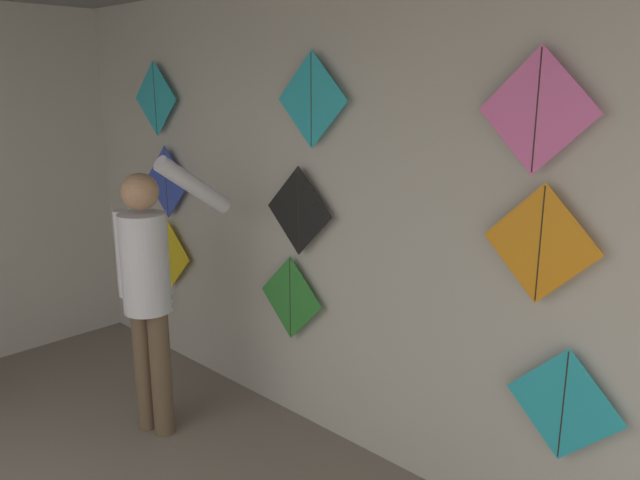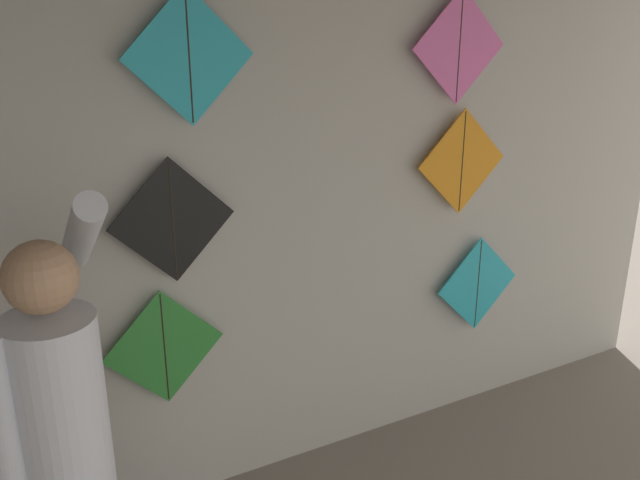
{
  "view_description": "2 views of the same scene",
  "coord_description": "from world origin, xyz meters",
  "px_view_note": "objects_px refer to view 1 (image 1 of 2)",
  "views": [
    {
      "loc": [
        2.6,
        0.73,
        2.21
      ],
      "look_at": [
        0.33,
        3.1,
        1.37
      ],
      "focal_mm": 35.0,
      "sensor_mm": 36.0,
      "label": 1
    },
    {
      "loc": [
        -0.9,
        0.55,
        2.4
      ],
      "look_at": [
        0.49,
        3.1,
        1.33
      ],
      "focal_mm": 40.0,
      "sensor_mm": 36.0,
      "label": 2
    }
  ],
  "objects_px": {
    "kite_6": "(155,99)",
    "kite_3": "(167,182)",
    "shopkeeper": "(148,281)",
    "kite_2": "(563,405)",
    "kite_8": "(537,111)",
    "kite_5": "(540,244)",
    "kite_0": "(169,259)",
    "kite_1": "(290,298)",
    "kite_7": "(312,100)",
    "kite_4": "(298,211)"
  },
  "relations": [
    {
      "from": "shopkeeper",
      "to": "kite_6",
      "type": "xyz_separation_m",
      "value": [
        -0.92,
        0.7,
        1.07
      ]
    },
    {
      "from": "kite_2",
      "to": "kite_8",
      "type": "height_order",
      "value": "kite_8"
    },
    {
      "from": "kite_5",
      "to": "kite_3",
      "type": "bearing_deg",
      "value": 180.0
    },
    {
      "from": "kite_6",
      "to": "kite_7",
      "type": "xyz_separation_m",
      "value": [
        1.65,
        0.0,
        0.02
      ]
    },
    {
      "from": "shopkeeper",
      "to": "kite_2",
      "type": "height_order",
      "value": "shopkeeper"
    },
    {
      "from": "kite_2",
      "to": "kite_1",
      "type": "bearing_deg",
      "value": 180.0
    },
    {
      "from": "kite_4",
      "to": "kite_7",
      "type": "bearing_deg",
      "value": 0.0
    },
    {
      "from": "kite_1",
      "to": "kite_5",
      "type": "xyz_separation_m",
      "value": [
        1.62,
        0.0,
        0.65
      ]
    },
    {
      "from": "kite_3",
      "to": "kite_7",
      "type": "bearing_deg",
      "value": 0.0
    },
    {
      "from": "kite_1",
      "to": "kite_6",
      "type": "xyz_separation_m",
      "value": [
        -1.46,
        0.0,
        1.23
      ]
    },
    {
      "from": "kite_4",
      "to": "kite_6",
      "type": "relative_size",
      "value": 1.0
    },
    {
      "from": "shopkeeper",
      "to": "kite_0",
      "type": "bearing_deg",
      "value": 128.11
    },
    {
      "from": "kite_2",
      "to": "kite_7",
      "type": "height_order",
      "value": "kite_7"
    },
    {
      "from": "kite_0",
      "to": "kite_8",
      "type": "relative_size",
      "value": 1.38
    },
    {
      "from": "kite_6",
      "to": "kite_8",
      "type": "bearing_deg",
      "value": 0.0
    },
    {
      "from": "kite_2",
      "to": "kite_4",
      "type": "height_order",
      "value": "kite_4"
    },
    {
      "from": "kite_4",
      "to": "kite_6",
      "type": "height_order",
      "value": "kite_6"
    },
    {
      "from": "kite_6",
      "to": "kite_3",
      "type": "bearing_deg",
      "value": 0.0
    },
    {
      "from": "kite_2",
      "to": "kite_7",
      "type": "distance_m",
      "value": 2.07
    },
    {
      "from": "shopkeeper",
      "to": "kite_8",
      "type": "height_order",
      "value": "kite_8"
    },
    {
      "from": "kite_6",
      "to": "kite_7",
      "type": "height_order",
      "value": "kite_7"
    },
    {
      "from": "kite_5",
      "to": "kite_6",
      "type": "height_order",
      "value": "kite_6"
    },
    {
      "from": "kite_0",
      "to": "kite_3",
      "type": "distance_m",
      "value": 0.62
    },
    {
      "from": "kite_2",
      "to": "kite_6",
      "type": "relative_size",
      "value": 1.0
    },
    {
      "from": "kite_1",
      "to": "kite_2",
      "type": "relative_size",
      "value": 1.0
    },
    {
      "from": "shopkeeper",
      "to": "kite_3",
      "type": "relative_size",
      "value": 3.25
    },
    {
      "from": "kite_5",
      "to": "kite_1",
      "type": "bearing_deg",
      "value": 180.0
    },
    {
      "from": "shopkeeper",
      "to": "kite_7",
      "type": "xyz_separation_m",
      "value": [
        0.73,
        0.7,
        1.09
      ]
    },
    {
      "from": "shopkeeper",
      "to": "kite_3",
      "type": "height_order",
      "value": "shopkeeper"
    },
    {
      "from": "kite_0",
      "to": "kite_6",
      "type": "bearing_deg",
      "value": 178.99
    },
    {
      "from": "kite_4",
      "to": "kite_8",
      "type": "relative_size",
      "value": 1.0
    },
    {
      "from": "kite_4",
      "to": "kite_8",
      "type": "distance_m",
      "value": 1.61
    },
    {
      "from": "kite_2",
      "to": "kite_8",
      "type": "relative_size",
      "value": 1.0
    },
    {
      "from": "kite_7",
      "to": "kite_8",
      "type": "xyz_separation_m",
      "value": [
        1.36,
        0.0,
        -0.02
      ]
    },
    {
      "from": "kite_3",
      "to": "kite_6",
      "type": "height_order",
      "value": "kite_6"
    },
    {
      "from": "kite_7",
      "to": "kite_8",
      "type": "bearing_deg",
      "value": 0.0
    },
    {
      "from": "kite_7",
      "to": "kite_8",
      "type": "relative_size",
      "value": 1.0
    },
    {
      "from": "kite_1",
      "to": "kite_6",
      "type": "distance_m",
      "value": 1.9
    },
    {
      "from": "kite_3",
      "to": "shopkeeper",
      "type": "bearing_deg",
      "value": -39.89
    },
    {
      "from": "shopkeeper",
      "to": "kite_6",
      "type": "relative_size",
      "value": 3.25
    },
    {
      "from": "kite_6",
      "to": "kite_8",
      "type": "relative_size",
      "value": 1.0
    },
    {
      "from": "kite_1",
      "to": "kite_5",
      "type": "distance_m",
      "value": 1.75
    },
    {
      "from": "kite_5",
      "to": "kite_7",
      "type": "relative_size",
      "value": 1.0
    },
    {
      "from": "kite_3",
      "to": "kite_7",
      "type": "distance_m",
      "value": 1.7
    },
    {
      "from": "kite_0",
      "to": "kite_8",
      "type": "distance_m",
      "value": 3.21
    },
    {
      "from": "kite_0",
      "to": "kite_5",
      "type": "height_order",
      "value": "kite_5"
    },
    {
      "from": "kite_4",
      "to": "kite_1",
      "type": "bearing_deg",
      "value": 180.0
    },
    {
      "from": "kite_7",
      "to": "kite_4",
      "type": "bearing_deg",
      "value": 180.0
    },
    {
      "from": "kite_0",
      "to": "kite_3",
      "type": "bearing_deg",
      "value": 2.1
    },
    {
      "from": "kite_0",
      "to": "kite_6",
      "type": "relative_size",
      "value": 1.38
    }
  ]
}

